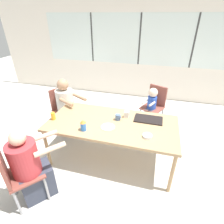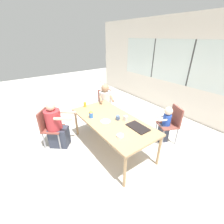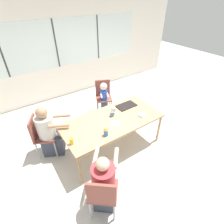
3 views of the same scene
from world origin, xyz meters
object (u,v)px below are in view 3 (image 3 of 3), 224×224
chair_for_toddler (103,94)px  person_woman_green_shirt (104,184)px  person_toddler (104,99)px  chair_for_woman_green_shirt (102,194)px  milk_carton_small (114,109)px  juice_glass (71,141)px  sippy_cup (106,131)px  person_man_blue_shirt (49,134)px  coffee_mug (112,114)px  chair_for_man_blue_shirt (40,133)px  bowl_white_shallow (141,115)px

chair_for_toddler → person_woman_green_shirt: size_ratio=0.82×
chair_for_toddler → person_toddler: 0.17m
chair_for_woman_green_shirt → person_toddler: person_toddler is taller
milk_carton_small → juice_glass: bearing=-161.3°
chair_for_toddler → sippy_cup: (-0.92, -1.56, 0.28)m
chair_for_woman_green_shirt → person_man_blue_shirt: (-0.19, 1.62, -0.03)m
person_woman_green_shirt → milk_carton_small: bearing=89.8°
coffee_mug → milk_carton_small: bearing=45.2°
chair_for_man_blue_shirt → juice_glass: bearing=49.9°
person_man_blue_shirt → bowl_white_shallow: (1.63, -0.78, 0.24)m
milk_carton_small → bowl_white_shallow: size_ratio=0.81×
milk_carton_small → bowl_white_shallow: milk_carton_small is taller
sippy_cup → juice_glass: 0.59m
sippy_cup → juice_glass: sippy_cup is taller
chair_for_toddler → bowl_white_shallow: bearing=113.6°
chair_for_man_blue_shirt → person_man_blue_shirt: (0.15, -0.08, -0.03)m
chair_for_toddler → person_man_blue_shirt: size_ratio=0.79×
person_woman_green_shirt → person_toddler: size_ratio=1.20×
coffee_mug → bowl_white_shallow: bearing=-33.6°
chair_for_woman_green_shirt → bowl_white_shallow: size_ratio=6.92×
coffee_mug → sippy_cup: 0.57m
coffee_mug → bowl_white_shallow: 0.58m
chair_for_woman_green_shirt → chair_for_man_blue_shirt: (-0.34, 1.70, 0.00)m
person_toddler → sippy_cup: size_ratio=5.40×
chair_for_woman_green_shirt → person_toddler: (1.41, 2.18, -0.08)m
chair_for_man_blue_shirt → person_toddler: size_ratio=0.98×
juice_glass → milk_carton_small: juice_glass is taller
person_woman_green_shirt → juice_glass: person_woman_green_shirt is taller
chair_for_woman_green_shirt → milk_carton_small: (1.07, 1.27, 0.24)m
chair_for_man_blue_shirt → person_toddler: bearing=132.7°
person_toddler → person_man_blue_shirt: bearing=44.2°
chair_for_toddler → milk_carton_small: chair_for_toddler is taller
chair_for_woman_green_shirt → bowl_white_shallow: (1.44, 0.84, 0.21)m
chair_for_man_blue_shirt → chair_for_toddler: 1.92m
person_woman_green_shirt → sippy_cup: person_woman_green_shirt is taller
person_man_blue_shirt → bowl_white_shallow: bearing=91.7°
chair_for_man_blue_shirt → person_man_blue_shirt: bearing=90.0°
chair_for_woman_green_shirt → juice_glass: 0.94m
coffee_mug → person_man_blue_shirt: bearing=158.1°
chair_for_man_blue_shirt → milk_carton_small: size_ratio=8.54×
person_woman_green_shirt → sippy_cup: 0.84m
chair_for_woman_green_shirt → person_man_blue_shirt: person_man_blue_shirt is taller
person_man_blue_shirt → sippy_cup: person_man_blue_shirt is taller
chair_for_man_blue_shirt → person_man_blue_shirt: size_ratio=0.79×
chair_for_toddler → milk_carton_small: 1.15m
chair_for_woman_green_shirt → milk_carton_small: size_ratio=8.54×
person_man_blue_shirt → person_toddler: bearing=136.6°
chair_for_man_blue_shirt → chair_for_woman_green_shirt: bearing=38.7°
person_man_blue_shirt → milk_carton_small: (1.26, -0.35, 0.27)m
juice_glass → chair_for_man_blue_shirt: bearing=112.6°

